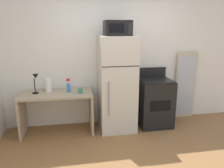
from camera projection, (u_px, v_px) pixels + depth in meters
ground_plane at (140, 168)px, 3.04m from camera, size 12.00×12.00×0.00m
wall_back_white at (116, 58)px, 4.33m from camera, size 5.00×0.10×2.60m
desk at (57, 105)px, 3.98m from camera, size 1.27×0.59×0.75m
desk_lamp at (35, 80)px, 3.83m from camera, size 0.14×0.12×0.35m
spray_bottle at (68, 87)px, 3.96m from camera, size 0.06×0.06×0.25m
paper_towel_roll at (48, 85)px, 3.98m from camera, size 0.11×0.11×0.24m
coffee_mug at (80, 91)px, 3.90m from camera, size 0.08×0.08×0.09m
refrigerator at (117, 84)px, 4.06m from camera, size 0.65×0.67×1.74m
microwave at (117, 28)px, 3.79m from camera, size 0.46×0.35×0.26m
oven_range at (154, 102)px, 4.31m from camera, size 0.62×0.61×1.10m
leaning_mirror at (185, 85)px, 4.63m from camera, size 0.44×0.03×1.40m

